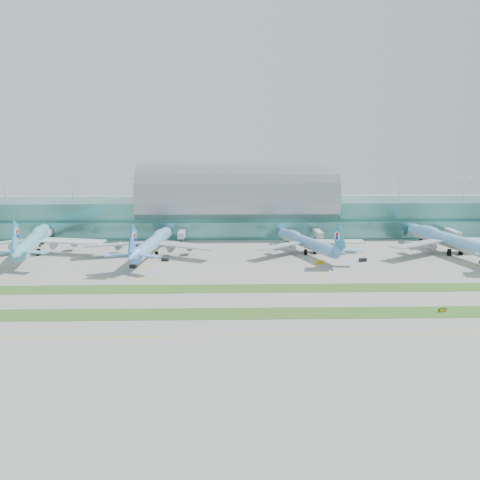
{
  "coord_description": "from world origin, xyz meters",
  "views": [
    {
      "loc": [
        -6.04,
        -196.46,
        56.78
      ],
      "look_at": [
        0.0,
        55.0,
        9.0
      ],
      "focal_mm": 40.0,
      "sensor_mm": 36.0,
      "label": 1
    }
  ],
  "objects_px": {
    "airliner_a": "(33,240)",
    "airliner_d": "(450,240)",
    "airliner_b": "(152,243)",
    "airliner_c": "(307,242)",
    "taxiway_sign_east": "(442,310)",
    "terminal": "(237,209)"
  },
  "relations": [
    {
      "from": "terminal",
      "to": "airliner_d",
      "type": "distance_m",
      "value": 124.14
    },
    {
      "from": "airliner_c",
      "to": "airliner_d",
      "type": "xyz_separation_m",
      "value": [
        71.69,
        -2.75,
        1.21
      ]
    },
    {
      "from": "terminal",
      "to": "airliner_b",
      "type": "relative_size",
      "value": 4.45
    },
    {
      "from": "terminal",
      "to": "airliner_c",
      "type": "distance_m",
      "value": 71.21
    },
    {
      "from": "airliner_d",
      "to": "taxiway_sign_east",
      "type": "distance_m",
      "value": 100.38
    },
    {
      "from": "airliner_c",
      "to": "airliner_d",
      "type": "bearing_deg",
      "value": -21.89
    },
    {
      "from": "terminal",
      "to": "taxiway_sign_east",
      "type": "height_order",
      "value": "terminal"
    },
    {
      "from": "airliner_b",
      "to": "airliner_d",
      "type": "relative_size",
      "value": 0.93
    },
    {
      "from": "airliner_a",
      "to": "airliner_d",
      "type": "distance_m",
      "value": 209.13
    },
    {
      "from": "airliner_b",
      "to": "airliner_a",
      "type": "bearing_deg",
      "value": -179.47
    },
    {
      "from": "airliner_a",
      "to": "airliner_b",
      "type": "relative_size",
      "value": 1.07
    },
    {
      "from": "airliner_a",
      "to": "airliner_c",
      "type": "distance_m",
      "value": 137.41
    },
    {
      "from": "airliner_d",
      "to": "taxiway_sign_east",
      "type": "xyz_separation_m",
      "value": [
        -40.13,
        -91.79,
        -6.4
      ]
    },
    {
      "from": "airliner_a",
      "to": "airliner_d",
      "type": "relative_size",
      "value": 1.0
    },
    {
      "from": "airliner_b",
      "to": "taxiway_sign_east",
      "type": "bearing_deg",
      "value": -33.58
    },
    {
      "from": "airliner_b",
      "to": "airliner_c",
      "type": "height_order",
      "value": "airliner_b"
    },
    {
      "from": "airliner_c",
      "to": "taxiway_sign_east",
      "type": "relative_size",
      "value": 22.93
    },
    {
      "from": "airliner_a",
      "to": "taxiway_sign_east",
      "type": "distance_m",
      "value": 194.36
    },
    {
      "from": "airliner_b",
      "to": "airliner_d",
      "type": "xyz_separation_m",
      "value": [
        148.67,
        1.81,
        0.53
      ]
    },
    {
      "from": "airliner_a",
      "to": "airliner_c",
      "type": "bearing_deg",
      "value": -9.71
    },
    {
      "from": "airliner_b",
      "to": "taxiway_sign_east",
      "type": "xyz_separation_m",
      "value": [
        108.54,
        -89.99,
        -5.88
      ]
    },
    {
      "from": "airliner_c",
      "to": "taxiway_sign_east",
      "type": "height_order",
      "value": "airliner_c"
    }
  ]
}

